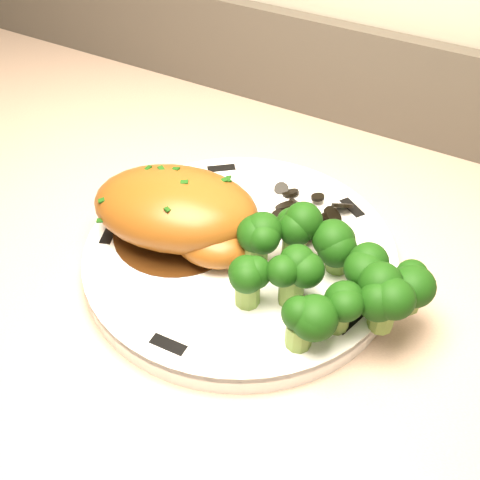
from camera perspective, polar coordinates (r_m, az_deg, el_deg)
The scene contains 10 objects.
plate at distance 0.56m, azimuth 0.00°, elevation -1.48°, with size 0.29×0.29×0.02m, color white.
rim_accent_0 at distance 0.60m, azimuth 10.57°, elevation 3.01°, with size 0.03×0.01×0.00m, color black.
rim_accent_1 at distance 0.64m, azimuth -1.78°, elevation 6.79°, with size 0.03×0.01×0.00m, color black.
rim_accent_2 at distance 0.58m, azimuth -12.28°, elevation 0.60°, with size 0.03×0.01×0.00m, color black.
rim_accent_3 at distance 0.48m, azimuth -6.82°, elevation -9.85°, with size 0.03×0.01×0.00m, color black.
rim_accent_4 at distance 0.50m, azimuth 10.29°, elevation -7.62°, with size 0.03×0.01×0.00m, color black.
gravy_pool at distance 0.57m, azimuth -5.92°, elevation 0.77°, with size 0.12×0.12×0.00m, color #371C0A.
chicken_breast at distance 0.55m, azimuth -5.72°, elevation 2.69°, with size 0.18×0.14×0.06m.
mushroom_pile at distance 0.58m, azimuth 5.87°, elevation 2.27°, with size 0.08×0.06×0.02m.
broccoli_florets at distance 0.49m, azimuth 7.90°, elevation -3.47°, with size 0.16×0.12×0.05m.
Camera 1 is at (-0.52, 1.36, 1.31)m, focal length 45.00 mm.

